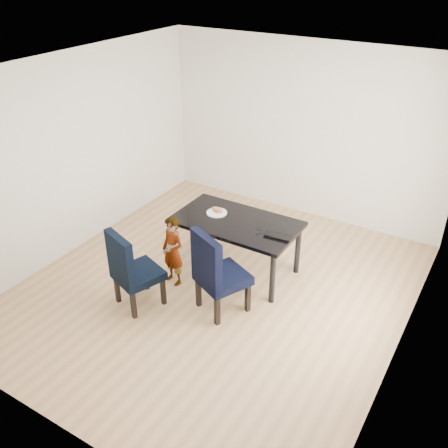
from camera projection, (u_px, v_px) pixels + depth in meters
The scene contains 14 objects.
floor at pixel (216, 289), 6.37m from camera, with size 4.50×5.00×0.01m, color tan.
ceiling at pixel (214, 73), 5.02m from camera, with size 4.50×5.00×0.01m, color white.
wall_back at pixel (303, 131), 7.55m from camera, with size 4.50×0.01×2.70m, color white.
wall_front at pixel (42, 316), 3.83m from camera, with size 4.50×0.01×2.70m, color silver.
wall_left at pixel (73, 155), 6.71m from camera, with size 0.01×5.00×2.70m, color white.
wall_right at pixel (418, 249), 4.68m from camera, with size 0.01×5.00×2.70m, color white.
dining_table at pixel (236, 246), 6.55m from camera, with size 1.60×0.90×0.75m, color black.
chair_left at pixel (138, 268), 5.87m from camera, with size 0.49×0.51×1.02m, color black.
chair_right at pixel (223, 271), 5.76m from camera, with size 0.52×0.54×1.08m, color black.
child at pixel (173, 251), 6.26m from camera, with size 0.34×0.22×0.93m, color orange.
plate at pixel (217, 213), 6.54m from camera, with size 0.27×0.27×0.01m, color white.
sandwich at pixel (217, 210), 6.53m from camera, with size 0.17×0.08×0.07m, color #9E6038.
laptop at pixel (280, 234), 6.05m from camera, with size 0.35×0.22×0.03m, color black.
cable_tangle at pixel (262, 235), 6.06m from camera, with size 0.15×0.15×0.01m, color black.
Camera 1 is at (2.75, -4.32, 3.87)m, focal length 40.00 mm.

